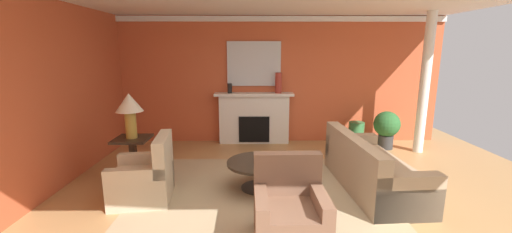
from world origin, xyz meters
name	(u,v)px	position (x,y,z in m)	size (l,w,h in m)	color
ground_plane	(287,196)	(0.00, 0.00, 0.00)	(9.14, 9.14, 0.00)	tan
wall_fireplace	(274,80)	(0.00, 3.02, 1.45)	(7.63, 0.12, 2.90)	#C65633
wall_window	(45,98)	(-3.58, 0.30, 1.45)	(0.12, 6.52, 2.90)	#C65633
crown_moulding	(275,19)	(0.00, 2.94, 2.82)	(7.63, 0.08, 0.12)	white
area_rug	(259,188)	(-0.41, 0.27, 0.01)	(3.72, 2.71, 0.01)	tan
fireplace	(254,119)	(-0.47, 2.81, 0.56)	(1.80, 0.35, 1.18)	white
mantel_mirror	(254,64)	(-0.47, 2.93, 1.83)	(1.22, 0.04, 1.00)	silver
sofa	(370,171)	(1.33, 0.26, 0.30)	(1.04, 2.16, 0.85)	tan
armchair_near_window	(145,179)	(-2.06, -0.07, 0.31)	(0.89, 0.89, 0.95)	#C1B293
armchair_facing_fireplace	(290,215)	(-0.09, -1.09, 0.31)	(0.82, 0.82, 0.95)	brown
coffee_table	(259,169)	(-0.41, 0.27, 0.34)	(1.00, 1.00, 0.45)	#2D2319
side_table	(133,155)	(-2.52, 0.75, 0.40)	(0.56, 0.56, 0.70)	#2D2319
table_lamp	(129,107)	(-2.52, 0.75, 1.22)	(0.44, 0.44, 0.75)	#B28E38
vase_tall_corner	(356,134)	(1.83, 2.51, 0.28)	(0.34, 0.34, 0.55)	#33703D
vase_mantel_right	(278,83)	(0.08, 2.76, 1.41)	(0.15, 0.15, 0.46)	#9E3328
vase_mantel_left	(230,88)	(-1.02, 2.76, 1.29)	(0.10, 0.10, 0.22)	black
book_red_cover	(262,159)	(-0.36, 0.30, 0.48)	(0.21, 0.20, 0.06)	tan
book_art_folio	(266,158)	(-0.31, 0.24, 0.53)	(0.23, 0.16, 0.04)	navy
potted_plant	(387,127)	(2.43, 2.33, 0.49)	(0.56, 0.56, 0.83)	#333333
column_white	(425,84)	(3.04, 2.11, 1.45)	(0.20, 0.20, 2.90)	white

